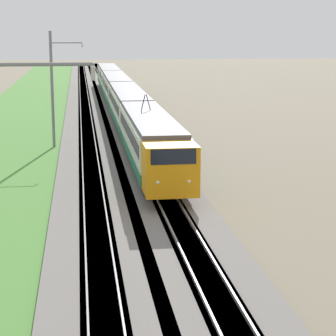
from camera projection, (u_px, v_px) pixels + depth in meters
ballast_main at (87, 131)px, 59.59m from camera, size 240.00×4.40×0.30m
ballast_adjacent at (129, 130)px, 60.09m from camera, size 240.00×4.40×0.30m
track_main at (87, 131)px, 59.59m from camera, size 240.00×1.57×0.45m
track_adjacent at (129, 130)px, 60.09m from camera, size 240.00×1.57×0.45m
grass_verge at (13, 133)px, 58.74m from camera, size 240.00×10.19×0.12m
passenger_train at (121, 95)px, 70.27m from camera, size 78.48×2.83×4.88m
catenary_mast_mid at (53, 89)px, 50.67m from camera, size 0.22×2.56×9.09m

